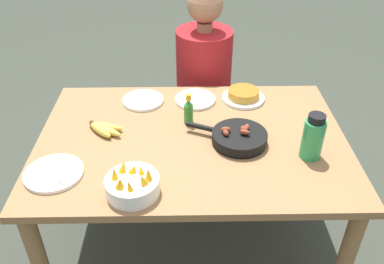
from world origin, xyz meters
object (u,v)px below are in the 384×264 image
Objects in this scene: empty_plate_far_right at (54,173)px; fruit_bowl_mango at (132,184)px; empty_plate_near_front at (143,100)px; frittata_plate_center at (243,95)px; person_figure at (203,101)px; water_bottle at (313,137)px; skillet at (238,137)px; banana_bunch at (103,129)px; empty_plate_far_left at (195,99)px; hot_sauce_bottle at (189,110)px.

fruit_bowl_mango is at bearing -18.18° from empty_plate_far_right.
empty_plate_near_front is 0.66m from empty_plate_far_right.
frittata_plate_center is 1.03m from empty_plate_far_right.
empty_plate_far_right is at bearing -123.80° from person_figure.
person_figure reaches higher than water_bottle.
frittata_plate_center is 0.50m from person_figure.
empty_plate_far_right is at bearing 38.51° from skillet.
person_figure is (0.32, 1.08, -0.27)m from fruit_bowl_mango.
banana_bunch is at bearing 62.98° from empty_plate_far_right.
empty_plate_far_right is at bearing -135.34° from empty_plate_far_left.
skillet is 1.64× the size of frittata_plate_center.
water_bottle is at bearing -44.60° from empty_plate_far_left.
fruit_bowl_mango is at bearing 59.20° from skillet.
empty_plate_near_front is 0.90× the size of empty_plate_far_right.
empty_plate_far_left is at bearing -177.74° from frittata_plate_center.
frittata_plate_center is 0.18× the size of person_figure.
empty_plate_near_front is at bearing 61.32° from empty_plate_far_right.
empty_plate_near_front is (-0.53, -0.01, -0.02)m from frittata_plate_center.
empty_plate_near_front is (-0.46, 0.37, -0.02)m from skillet.
empty_plate_far_right is at bearing -117.02° from banana_bunch.
banana_bunch is at bearing -126.55° from person_figure.
skillet is 0.42m from empty_plate_far_left.
frittata_plate_center is 0.93× the size of empty_plate_far_right.
banana_bunch is 0.83× the size of empty_plate_near_front.
water_bottle is 0.17× the size of person_figure.
fruit_bowl_mango reaches higher than empty_plate_far_right.
banana_bunch is 0.94m from water_bottle.
hot_sauce_bottle reaches higher than frittata_plate_center.
empty_plate_far_right is 0.19× the size of person_figure.
empty_plate_far_right is (-0.32, -0.58, -0.00)m from empty_plate_near_front.
water_bottle reaches higher than banana_bunch.
fruit_bowl_mango is (0.02, -0.68, 0.03)m from empty_plate_near_front.
frittata_plate_center is at bearing 36.33° from hot_sauce_bottle.
skillet is at bearing -8.54° from banana_bunch.
skillet is at bearing 160.88° from water_bottle.
empty_plate_far_left is 0.22m from hot_sauce_bottle.
frittata_plate_center reaches higher than banana_bunch.
person_figure reaches higher than empty_plate_far_right.
empty_plate_far_right is 1.54× the size of hot_sauce_bottle.
frittata_plate_center is 1.05× the size of empty_plate_far_left.
empty_plate_near_front is 0.31m from hot_sauce_bottle.
empty_plate_far_left is 1.37× the size of hot_sauce_bottle.
skillet is 1.71× the size of empty_plate_far_left.
hot_sauce_bottle is at bearing 34.37° from empty_plate_far_right.
banana_bunch is 0.80× the size of frittata_plate_center.
empty_plate_near_front is at bearing -15.41° from skillet.
hot_sauce_bottle is (-0.52, 0.27, -0.03)m from water_bottle.
frittata_plate_center reaches higher than empty_plate_near_front.
skillet is at bearing -80.89° from person_figure.
empty_plate_far_left and empty_plate_far_right have the same top height.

